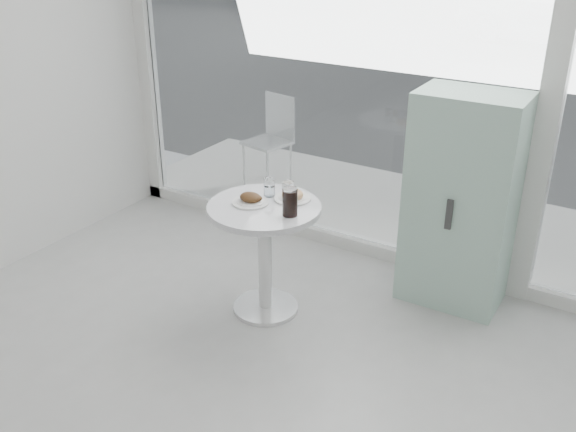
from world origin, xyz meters
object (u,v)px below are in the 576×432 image
Objects in this scene: mint_cabinet at (461,202)px; cola_glass at (290,202)px; car_white at (558,11)px; water_tumbler_b at (288,192)px; patio_chair at (273,135)px; plate_donut at (292,196)px; main_table at (265,236)px; water_tumbler_a at (269,188)px; plate_fritter at (251,199)px.

mint_cabinet is 1.17m from cola_glass.
car_white is 10.86m from water_tumbler_b.
patio_chair is 4.87× the size of cola_glass.
plate_donut is (-0.90, -0.64, 0.07)m from mint_cabinet.
cola_glass is at bearing -133.57° from mint_cabinet.
cola_glass is at bearing -157.54° from car_white.
cola_glass reaches higher than main_table.
water_tumbler_b is (0.08, 0.16, 0.27)m from main_table.
mint_cabinet is 2.36m from patio_chair.
plate_donut is at bearing 58.92° from main_table.
plate_donut is 0.25m from cola_glass.
main_table is at bearing -158.65° from car_white.
patio_chair is 3.63× the size of plate_donut.
cola_glass reaches higher than water_tumbler_a.
plate_donut is (0.44, -10.84, 0.10)m from car_white.
mint_cabinet is at bearing -13.59° from patio_chair.
car_white is (-1.34, 10.20, -0.04)m from mint_cabinet.
car_white is at bearing 96.70° from mint_cabinet.
main_table is 4.38× the size of cola_glass.
water_tumbler_a is at bearing -158.90° from car_white.
water_tumbler_b is 0.24m from cola_glass.
water_tumbler_b is at bearing -154.35° from plate_donut.
main_table is at bearing 169.53° from cola_glass.
plate_donut reaches higher than main_table.
water_tumbler_b is at bearing -42.33° from patio_chair.
water_tumbler_a is at bearing 145.78° from cola_glass.
mint_cabinet is 10.29m from car_white.
water_tumbler_a is at bearing 110.22° from main_table.
car_white is at bearing 92.20° from water_tumbler_b.
water_tumbler_a reaches higher than main_table.
mint_cabinet is at bearing -152.92° from car_white.
car_white is 11.07m from cola_glass.
patio_chair is 2.07m from plate_donut.
car_white reaches higher than water_tumbler_a.
plate_fritter reaches higher than main_table.
car_white reaches higher than plate_donut.
car_white reaches higher than main_table.
patio_chair is 2.31m from cola_glass.
water_tumbler_b reaches higher than main_table.
water_tumbler_a is (1.07, -1.68, 0.29)m from patio_chair.
water_tumbler_a is (0.29, -10.87, 0.13)m from car_white.
cola_glass is at bearing -4.37° from plate_fritter.
plate_fritter is (0.25, -11.03, 0.11)m from car_white.
patio_chair is (-1.12, 1.82, -0.01)m from main_table.
cola_glass is (0.11, -0.21, 0.06)m from plate_donut.
mint_cabinet reaches higher than cola_glass.
plate_fritter is at bearing 175.63° from cola_glass.
water_tumbler_b reaches higher than plate_fritter.
mint_cabinet is 12.30× the size of water_tumbler_a.
cola_glass is at bearing -55.26° from water_tumbler_b.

